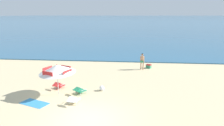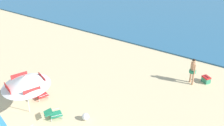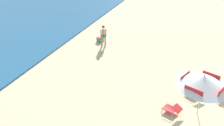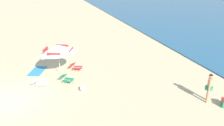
# 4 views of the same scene
# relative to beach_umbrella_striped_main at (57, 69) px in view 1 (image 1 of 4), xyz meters

# --- Properties ---
(ground_plane) EXTENTS (800.00, 800.00, 0.00)m
(ground_plane) POSITION_rel_beach_umbrella_striped_main_xyz_m (2.75, -3.25, -1.86)
(ground_plane) COLOR #CCB78C
(ocean_water) EXTENTS (800.00, 800.00, 0.10)m
(ocean_water) POSITION_rel_beach_umbrella_striped_main_xyz_m (2.75, 410.41, -1.81)
(ocean_water) COLOR #285B7F
(ocean_water) RESTS_ON ground
(beach_umbrella_striped_main) EXTENTS (3.46, 3.47, 2.23)m
(beach_umbrella_striped_main) POSITION_rel_beach_umbrella_striped_main_xyz_m (0.00, 0.00, 0.00)
(beach_umbrella_striped_main) COLOR silver
(beach_umbrella_striped_main) RESTS_ON ground
(lounge_chair_under_umbrella) EXTENTS (0.92, 1.00, 0.50)m
(lounge_chair_under_umbrella) POSITION_rel_beach_umbrella_striped_main_xyz_m (1.43, 0.28, -1.58)
(lounge_chair_under_umbrella) COLOR #1E7F56
(lounge_chair_under_umbrella) RESTS_ON ground
(lounge_chair_beside_umbrella) EXTENTS (0.68, 0.97, 0.52)m
(lounge_chair_beside_umbrella) POSITION_rel_beach_umbrella_striped_main_xyz_m (1.47, -1.39, -1.59)
(lounge_chair_beside_umbrella) COLOR white
(lounge_chair_beside_umbrella) RESTS_ON ground
(lounge_chair_facing_sea) EXTENTS (0.81, 1.01, 0.52)m
(lounge_chair_facing_sea) POSITION_rel_beach_umbrella_striped_main_xyz_m (-0.39, 1.16, -1.59)
(lounge_chair_facing_sea) COLOR red
(lounge_chair_facing_sea) RESTS_ON ground
(person_standing_near_shore) EXTENTS (0.40, 0.40, 1.65)m
(person_standing_near_shore) POSITION_rel_beach_umbrella_striped_main_xyz_m (6.05, 7.38, -0.91)
(person_standing_near_shore) COLOR tan
(person_standing_near_shore) RESTS_ON ground
(cooler_box) EXTENTS (0.60, 0.56, 0.43)m
(cooler_box) POSITION_rel_beach_umbrella_striped_main_xyz_m (6.76, 7.96, -1.66)
(cooler_box) COLOR #2D7F5B
(cooler_box) RESTS_ON ground
(beach_ball) EXTENTS (0.37, 0.37, 0.37)m
(beach_ball) POSITION_rel_beach_umbrella_striped_main_xyz_m (2.88, 1.08, -1.67)
(beach_ball) COLOR white
(beach_ball) RESTS_ON ground
(beach_towel) EXTENTS (2.00, 1.48, 0.01)m
(beach_towel) POSITION_rel_beach_umbrella_striped_main_xyz_m (-1.02, -1.54, -1.85)
(beach_towel) COLOR #3384BC
(beach_towel) RESTS_ON ground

